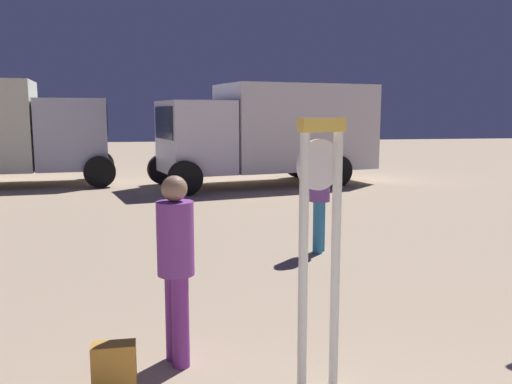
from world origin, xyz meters
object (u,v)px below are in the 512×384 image
Objects in this scene: standing_clock at (320,232)px; backpack at (114,367)px; person_distant at (320,193)px; box_truck_near at (273,130)px; person_near_clock at (176,260)px.

backpack is at bearing 167.66° from standing_clock.
box_truck_near reaches higher than person_distant.
backpack is at bearing -142.31° from person_near_clock.
box_truck_near is (2.28, 12.17, 0.36)m from standing_clock.
person_distant is at bearing 53.60° from backpack.
person_distant is (2.79, 3.78, 0.73)m from backpack.
person_near_clock is 11.94m from box_truck_near.
backpack is at bearing -126.40° from person_distant.
standing_clock is at bearing -12.34° from backpack.
standing_clock is at bearing -35.11° from person_near_clock.
standing_clock is 4.32m from person_distant.
person_distant is 0.24× the size of box_truck_near.
person_distant reaches higher than backpack.
person_distant is at bearing -97.19° from box_truck_near.
standing_clock is at bearing -100.63° from box_truck_near.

